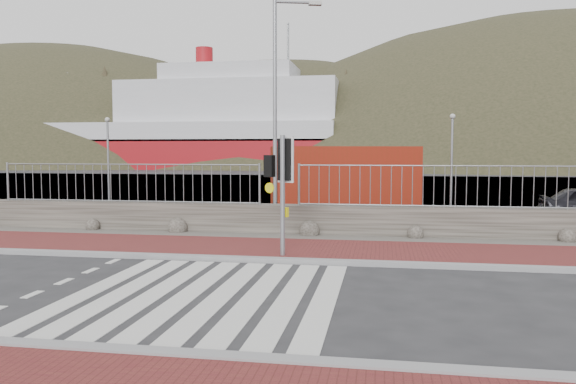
% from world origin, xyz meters
% --- Properties ---
extents(ground, '(220.00, 220.00, 0.00)m').
position_xyz_m(ground, '(0.00, 0.00, 0.00)').
color(ground, '#28282B').
rests_on(ground, ground).
extents(sidewalk_far, '(40.00, 3.00, 0.08)m').
position_xyz_m(sidewalk_far, '(0.00, 4.50, 0.04)').
color(sidewalk_far, maroon).
rests_on(sidewalk_far, ground).
extents(kerb_near, '(40.00, 0.25, 0.12)m').
position_xyz_m(kerb_near, '(0.00, -3.00, 0.05)').
color(kerb_near, gray).
rests_on(kerb_near, ground).
extents(kerb_far, '(40.00, 0.25, 0.12)m').
position_xyz_m(kerb_far, '(0.00, 3.00, 0.05)').
color(kerb_far, gray).
rests_on(kerb_far, ground).
extents(zebra_crossing, '(4.62, 5.60, 0.01)m').
position_xyz_m(zebra_crossing, '(-0.00, 0.00, 0.01)').
color(zebra_crossing, silver).
rests_on(zebra_crossing, ground).
extents(gravel_strip, '(40.00, 1.50, 0.06)m').
position_xyz_m(gravel_strip, '(0.00, 6.50, 0.03)').
color(gravel_strip, '#59544C').
rests_on(gravel_strip, ground).
extents(stone_wall, '(40.00, 0.60, 0.90)m').
position_xyz_m(stone_wall, '(0.00, 7.30, 0.45)').
color(stone_wall, '#413C36').
rests_on(stone_wall, ground).
extents(railing, '(18.07, 0.07, 1.22)m').
position_xyz_m(railing, '(0.00, 7.15, 1.82)').
color(railing, gray).
rests_on(railing, stone_wall).
extents(quay, '(120.00, 40.00, 0.50)m').
position_xyz_m(quay, '(0.00, 27.90, 0.00)').
color(quay, '#4C4C4F').
rests_on(quay, ground).
extents(water, '(220.00, 50.00, 0.05)m').
position_xyz_m(water, '(0.00, 62.90, 0.00)').
color(water, '#3F4C54').
rests_on(water, ground).
extents(ferry, '(50.00, 16.00, 20.00)m').
position_xyz_m(ferry, '(-24.65, 67.90, 5.36)').
color(ferry, maroon).
rests_on(ferry, ground).
extents(hills_backdrop, '(254.00, 90.00, 100.00)m').
position_xyz_m(hills_backdrop, '(6.74, 87.90, -23.05)').
color(hills_backdrop, '#2B2D1B').
rests_on(hills_backdrop, ground).
extents(traffic_signal_far, '(0.71, 0.44, 2.89)m').
position_xyz_m(traffic_signal_far, '(0.72, 3.53, 2.09)').
color(traffic_signal_far, gray).
rests_on(traffic_signal_far, ground).
extents(streetlight, '(1.50, 0.56, 7.22)m').
position_xyz_m(streetlight, '(-0.19, 8.13, 4.06)').
color(streetlight, gray).
rests_on(streetlight, ground).
extents(shipping_container, '(7.05, 4.64, 2.72)m').
position_xyz_m(shipping_container, '(1.29, 16.68, 1.36)').
color(shipping_container, '#9E1A11').
rests_on(shipping_container, ground).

